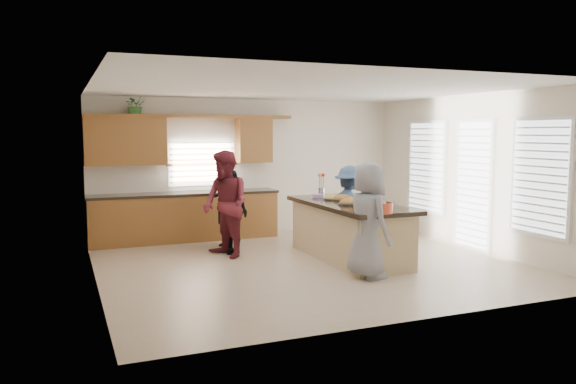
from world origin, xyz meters
name	(u,v)px	position (x,y,z in m)	size (l,w,h in m)	color
floor	(308,263)	(0.00, 0.00, 0.00)	(6.50, 6.50, 0.00)	#C6AF93
room_shell	(308,146)	(0.00, 0.00, 1.90)	(6.52, 6.02, 2.81)	silver
back_cabinetry	(182,194)	(-1.47, 2.73, 0.91)	(4.08, 0.66, 2.46)	olive
right_wall_glazing	(475,176)	(3.22, -0.13, 1.34)	(0.06, 4.00, 2.25)	white
island	(349,232)	(0.79, 0.05, 0.45)	(1.15, 2.70, 0.95)	tan
platter_front	(350,203)	(0.67, -0.19, 0.98)	(0.40, 0.40, 0.16)	black
platter_mid	(343,199)	(0.83, 0.38, 0.98)	(0.38, 0.38, 0.15)	black
platter_back	(332,198)	(0.70, 0.54, 0.98)	(0.32, 0.32, 0.13)	black
salad_bowl	(380,207)	(0.61, -1.17, 1.03)	(0.38, 0.38, 0.15)	#DD4828
clear_cup	(396,204)	(1.16, -0.77, 1.00)	(0.09, 0.09, 0.10)	white
plate_stack	(317,196)	(0.63, 0.97, 0.98)	(0.23, 0.23, 0.06)	#B28DCD
flower_vase	(322,184)	(0.81, 1.18, 1.17)	(0.14, 0.14, 0.41)	silver
potted_plant	(135,105)	(-2.30, 2.82, 2.63)	(0.41, 0.36, 0.46)	#2D6628
woman_left_back	(225,201)	(-0.89, 1.70, 0.87)	(0.64, 0.42, 1.74)	black
woman_left_mid	(226,204)	(-1.10, 0.95, 0.91)	(0.88, 0.69, 1.82)	maroon
woman_left_front	(231,211)	(-0.90, 1.27, 0.74)	(0.87, 0.36, 1.48)	black
woman_right_back	(350,209)	(1.06, 0.54, 0.77)	(0.99, 0.57, 1.53)	#354F75
woman_right_front	(368,220)	(0.45, -1.13, 0.85)	(0.83, 0.54, 1.69)	gray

